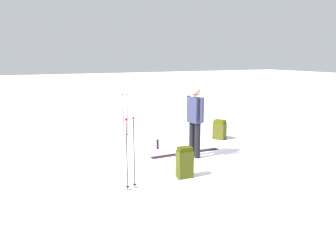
# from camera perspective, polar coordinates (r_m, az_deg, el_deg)

# --- Properties ---
(ground_plane) EXTENTS (80.00, 80.00, 0.00)m
(ground_plane) POSITION_cam_1_polar(r_m,az_deg,el_deg) (8.57, 0.00, -4.59)
(ground_plane) COLOR white
(skier_standing) EXTENTS (0.28, 0.56, 1.70)m
(skier_standing) POSITION_cam_1_polar(r_m,az_deg,el_deg) (8.08, 4.55, 1.33)
(skier_standing) COLOR black
(skier_standing) RESTS_ON ground_plane
(ski_pair_near) EXTENTS (1.90, 0.20, 0.05)m
(ski_pair_near) POSITION_cam_1_polar(r_m,az_deg,el_deg) (8.57, 3.01, -4.53)
(ski_pair_near) COLOR black
(ski_pair_near) RESTS_ON ground_plane
(backpack_large_dark) EXTENTS (0.32, 0.24, 0.63)m
(backpack_large_dark) POSITION_cam_1_polar(r_m,az_deg,el_deg) (6.84, 2.80, -6.15)
(backpack_large_dark) COLOR #3F4810
(backpack_large_dark) RESTS_ON ground_plane
(backpack_bright) EXTENTS (0.41, 0.43, 0.57)m
(backpack_bright) POSITION_cam_1_polar(r_m,az_deg,el_deg) (10.07, 8.63, -0.62)
(backpack_bright) COLOR #424312
(backpack_bright) RESTS_ON ground_plane
(ski_poles_planted_near) EXTENTS (0.21, 0.11, 1.30)m
(ski_poles_planted_near) POSITION_cam_1_polar(r_m,az_deg,el_deg) (10.24, -7.16, 2.16)
(ski_poles_planted_near) COLOR maroon
(ski_poles_planted_near) RESTS_ON ground_plane
(ski_poles_planted_far) EXTENTS (0.23, 0.12, 1.33)m
(ski_poles_planted_far) POSITION_cam_1_polar(r_m,az_deg,el_deg) (6.17, -6.31, -4.01)
(ski_poles_planted_far) COLOR black
(ski_poles_planted_far) RESTS_ON ground_plane
(thermos_bottle) EXTENTS (0.07, 0.07, 0.26)m
(thermos_bottle) POSITION_cam_1_polar(r_m,az_deg,el_deg) (8.92, -1.75, -3.07)
(thermos_bottle) COLOR black
(thermos_bottle) RESTS_ON ground_plane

